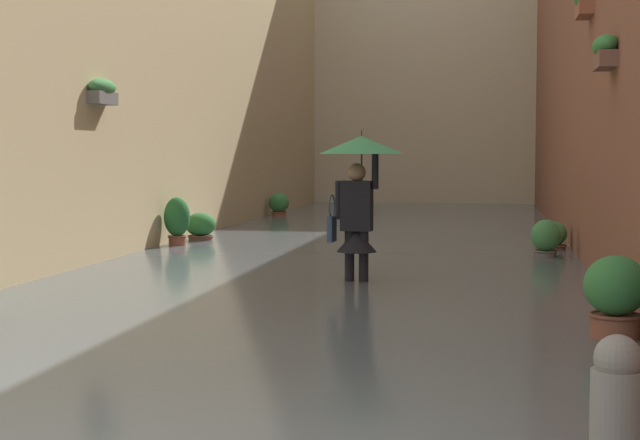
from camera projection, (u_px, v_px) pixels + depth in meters
ground_plane at (370, 252)px, 17.57m from camera, size 66.53×66.53×0.00m
flood_water at (370, 246)px, 17.57m from camera, size 7.72×32.61×0.20m
building_facade_right at (138, 23)px, 18.03m from camera, size 2.04×30.61×8.39m
building_facade_far at (425, 37)px, 31.15m from camera, size 10.52×1.80×10.97m
person_wading at (359, 178)px, 11.98m from camera, size 1.07×1.07×2.07m
potted_plant_near_left at (616, 302)px, 8.36m from camera, size 0.55×0.55×0.91m
potted_plant_far_left at (546, 241)px, 14.89m from camera, size 0.45×0.45×0.77m
potted_plant_far_right at (200, 230)px, 17.76m from camera, size 0.56×0.56×0.70m
potted_plant_mid_left at (553, 241)px, 16.12m from camera, size 0.47×0.47×0.66m
potted_plant_mid_right at (279, 206)px, 24.49m from camera, size 0.52×0.52×0.78m
potted_plant_near_right at (177, 223)px, 16.76m from camera, size 0.45×0.45×1.03m
mooring_bollard at (616, 424)px, 4.82m from camera, size 0.26×0.26×0.90m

